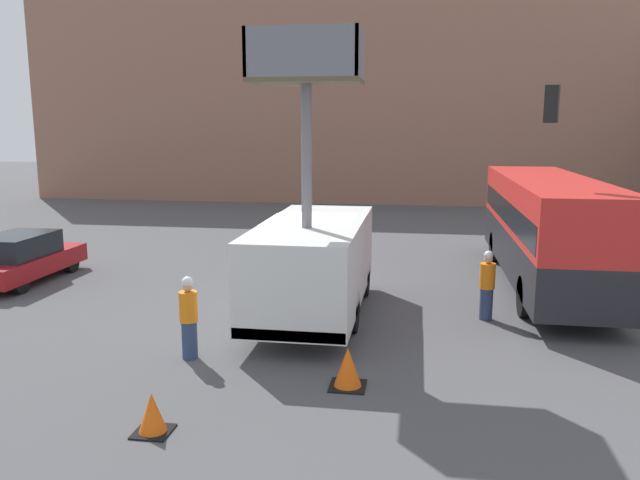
% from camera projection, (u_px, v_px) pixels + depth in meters
% --- Properties ---
extents(ground_plane, '(120.00, 120.00, 0.00)m').
position_uv_depth(ground_plane, '(302.00, 311.00, 16.35)').
color(ground_plane, '#4C4C4F').
extents(building_backdrop_far, '(44.00, 10.00, 13.14)m').
position_uv_depth(building_backdrop_far, '(377.00, 98.00, 41.79)').
color(building_backdrop_far, '#936651').
rests_on(building_backdrop_far, ground_plane).
extents(utility_truck, '(2.47, 6.42, 6.87)m').
position_uv_depth(utility_truck, '(314.00, 256.00, 15.54)').
color(utility_truck, silver).
rests_on(utility_truck, ground_plane).
extents(city_bus, '(2.45, 10.67, 3.27)m').
position_uv_depth(city_bus, '(547.00, 223.00, 18.60)').
color(city_bus, '#232328').
rests_on(city_bus, ground_plane).
extents(road_worker_near_truck, '(0.38, 0.38, 1.76)m').
position_uv_depth(road_worker_near_truck, '(189.00, 318.00, 12.91)').
color(road_worker_near_truck, navy).
rests_on(road_worker_near_truck, ground_plane).
extents(road_worker_directing, '(0.38, 0.38, 1.76)m').
position_uv_depth(road_worker_directing, '(487.00, 286.00, 15.51)').
color(road_worker_directing, navy).
rests_on(road_worker_directing, ground_plane).
extents(traffic_cone_near_truck, '(0.67, 0.67, 0.77)m').
position_uv_depth(traffic_cone_near_truck, '(348.00, 368.00, 11.57)').
color(traffic_cone_near_truck, black).
rests_on(traffic_cone_near_truck, ground_plane).
extents(traffic_cone_mid_road, '(0.58, 0.58, 0.66)m').
position_uv_depth(traffic_cone_mid_road, '(152.00, 414.00, 9.85)').
color(traffic_cone_mid_road, black).
rests_on(traffic_cone_mid_road, ground_plane).
extents(parked_car_curbside, '(1.84, 4.40, 1.52)m').
position_uv_depth(parked_car_curbside, '(21.00, 258.00, 19.28)').
color(parked_car_curbside, maroon).
rests_on(parked_car_curbside, ground_plane).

